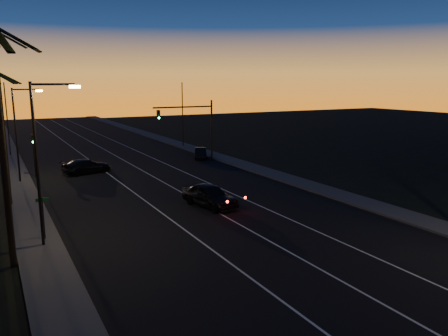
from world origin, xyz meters
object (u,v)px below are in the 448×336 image
right_car (201,153)px  cross_car (87,166)px  signal_mast (193,120)px  lead_car (210,195)px

right_car → cross_car: 14.00m
signal_mast → right_car: bearing=46.7°
right_car → cross_car: (-13.78, -2.43, 0.08)m
right_car → lead_car: bearing=-113.5°
signal_mast → lead_car: size_ratio=1.24×
lead_car → right_car: (8.28, 19.03, -0.20)m
signal_mast → lead_car: 18.64m
lead_car → cross_car: 17.49m
signal_mast → cross_car: signal_mast is taller
lead_car → cross_car: size_ratio=1.08×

